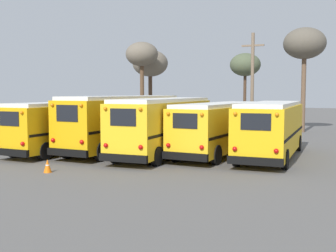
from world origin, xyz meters
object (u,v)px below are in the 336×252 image
object	(u,v)px
bare_tree_0	(245,66)
bare_tree_2	(142,56)
school_bus_0	(73,124)
school_bus_4	(271,128)
school_bus_1	(125,121)
utility_pole	(252,83)
school_bus_2	(165,124)
bare_tree_1	(305,45)
traffic_cone	(47,166)
school_bus_3	(221,126)
bare_tree_3	(150,64)

from	to	relation	value
bare_tree_0	bare_tree_2	bearing A→B (deg)	-163.68
school_bus_0	school_bus_4	bearing A→B (deg)	10.18
school_bus_1	utility_pole	distance (m)	12.55
school_bus_2	bare_tree_1	size ratio (longest dim) A/B	1.13
school_bus_1	school_bus_2	size ratio (longest dim) A/B	1.04
school_bus_4	utility_pole	distance (m)	11.20
traffic_cone	school_bus_1	bearing A→B (deg)	94.30
school_bus_2	utility_pole	distance (m)	12.05
utility_pole	bare_tree_0	xyz separation A→B (m)	(-1.80, 4.60, 1.71)
school_bus_1	school_bus_2	world-z (taller)	school_bus_1
school_bus_0	bare_tree_0	distance (m)	18.66
bare_tree_1	school_bus_4	bearing A→B (deg)	-88.58
school_bus_4	traffic_cone	distance (m)	11.97
utility_pole	traffic_cone	distance (m)	19.82
school_bus_3	school_bus_0	bearing A→B (deg)	-165.91
bare_tree_3	traffic_cone	world-z (taller)	bare_tree_3
school_bus_4	traffic_cone	world-z (taller)	school_bus_4
school_bus_4	bare_tree_2	distance (m)	19.77
bare_tree_0	bare_tree_1	world-z (taller)	bare_tree_1
utility_pole	school_bus_2	bearing A→B (deg)	-101.22
school_bus_1	bare_tree_2	distance (m)	15.18
school_bus_1	bare_tree_0	xyz separation A→B (m)	(3.43, 15.74, 4.19)
school_bus_0	bare_tree_3	size ratio (longest dim) A/B	1.31
bare_tree_2	school_bus_1	bearing A→B (deg)	-65.95
school_bus_3	bare_tree_2	world-z (taller)	bare_tree_2
school_bus_3	school_bus_4	xyz separation A→B (m)	(2.94, -0.10, 0.03)
bare_tree_1	bare_tree_3	bearing A→B (deg)	-177.86
school_bus_2	bare_tree_0	distance (m)	16.71
school_bus_4	utility_pole	size ratio (longest dim) A/B	1.15
school_bus_3	bare_tree_0	bearing A→B (deg)	99.39
school_bus_0	bare_tree_3	distance (m)	18.91
school_bus_3	bare_tree_3	size ratio (longest dim) A/B	1.25
school_bus_1	school_bus_3	world-z (taller)	school_bus_1
school_bus_2	bare_tree_1	world-z (taller)	bare_tree_1
school_bus_0	bare_tree_3	xyz separation A→B (m)	(-3.85, 17.87, 4.86)
school_bus_2	bare_tree_1	xyz separation A→B (m)	(5.47, 17.60, 6.06)
utility_pole	bare_tree_2	size ratio (longest dim) A/B	0.99
school_bus_3	bare_tree_1	xyz separation A→B (m)	(2.53, 16.22, 6.19)
traffic_cone	utility_pole	bearing A→B (deg)	76.14
school_bus_2	utility_pole	world-z (taller)	utility_pole
bare_tree_3	school_bus_0	bearing A→B (deg)	-77.82
school_bus_4	utility_pole	world-z (taller)	utility_pole
school_bus_2	bare_tree_3	bearing A→B (deg)	119.75
school_bus_4	school_bus_3	bearing A→B (deg)	178.03
bare_tree_2	bare_tree_3	bearing A→B (deg)	105.22
school_bus_0	bare_tree_0	size ratio (longest dim) A/B	1.45
bare_tree_0	bare_tree_2	distance (m)	9.69
school_bus_2	utility_pole	bearing A→B (deg)	78.78
school_bus_0	school_bus_1	xyz separation A→B (m)	(2.94, 1.24, 0.20)
bare_tree_1	bare_tree_3	xyz separation A→B (m)	(-15.20, -0.57, -1.33)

